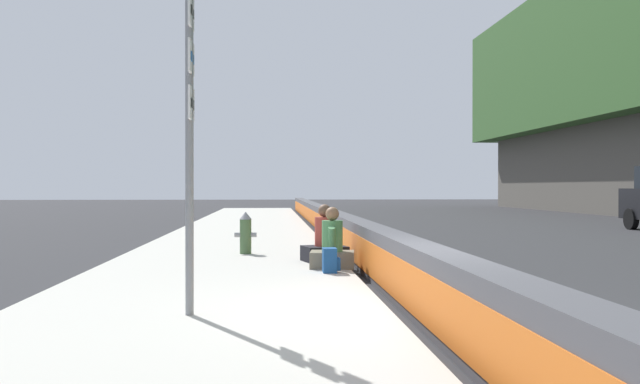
{
  "coord_description": "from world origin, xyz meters",
  "views": [
    {
      "loc": [
        -8.05,
        1.81,
        1.53
      ],
      "look_at": [
        6.51,
        0.8,
        1.43
      ],
      "focal_mm": 40.59,
      "sensor_mm": 36.0,
      "label": 1
    }
  ],
  "objects_px": {
    "route_sign_post": "(190,123)",
    "backpack": "(330,261)",
    "fire_hydrant": "(246,232)",
    "seated_person_foreground": "(332,249)",
    "seated_person_middle": "(325,243)"
  },
  "relations": [
    {
      "from": "seated_person_foreground",
      "to": "route_sign_post",
      "type": "bearing_deg",
      "value": 156.56
    },
    {
      "from": "route_sign_post",
      "to": "backpack",
      "type": "distance_m",
      "value": 4.61
    },
    {
      "from": "fire_hydrant",
      "to": "backpack",
      "type": "xyz_separation_m",
      "value": [
        -3.42,
        -1.49,
        -0.25
      ]
    },
    {
      "from": "seated_person_foreground",
      "to": "seated_person_middle",
      "type": "bearing_deg",
      "value": 2.84
    },
    {
      "from": "route_sign_post",
      "to": "seated_person_middle",
      "type": "relative_size",
      "value": 3.36
    },
    {
      "from": "fire_hydrant",
      "to": "backpack",
      "type": "bearing_deg",
      "value": -156.46
    },
    {
      "from": "seated_person_middle",
      "to": "backpack",
      "type": "distance_m",
      "value": 1.78
    },
    {
      "from": "seated_person_middle",
      "to": "seated_person_foreground",
      "type": "bearing_deg",
      "value": -177.16
    },
    {
      "from": "fire_hydrant",
      "to": "seated_person_middle",
      "type": "bearing_deg",
      "value": -137.14
    },
    {
      "from": "route_sign_post",
      "to": "fire_hydrant",
      "type": "distance_m",
      "value": 7.39
    },
    {
      "from": "route_sign_post",
      "to": "seated_person_foreground",
      "type": "distance_m",
      "value": 5.19
    },
    {
      "from": "backpack",
      "to": "route_sign_post",
      "type": "bearing_deg",
      "value": 153.92
    },
    {
      "from": "route_sign_post",
      "to": "seated_person_middle",
      "type": "distance_m",
      "value": 6.12
    },
    {
      "from": "route_sign_post",
      "to": "fire_hydrant",
      "type": "bearing_deg",
      "value": -2.86
    },
    {
      "from": "fire_hydrant",
      "to": "backpack",
      "type": "height_order",
      "value": "fire_hydrant"
    }
  ]
}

